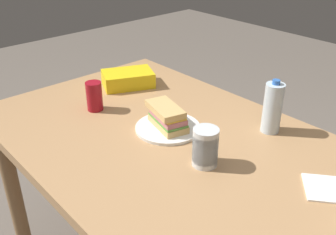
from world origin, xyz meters
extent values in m
cube|color=tan|center=(0.00, 0.00, 0.75)|extent=(1.58, 0.95, 0.04)
cylinder|color=#977049|center=(0.71, -0.40, 0.36)|extent=(0.07, 0.07, 0.73)
cylinder|color=#977049|center=(0.71, 0.40, 0.36)|extent=(0.07, 0.07, 0.73)
cylinder|color=white|center=(0.11, -0.04, 0.77)|extent=(0.25, 0.25, 0.01)
cube|color=#DBB26B|center=(0.11, -0.04, 0.79)|extent=(0.19, 0.13, 0.02)
cube|color=#599E3F|center=(0.11, -0.04, 0.81)|extent=(0.18, 0.12, 0.01)
cube|color=#C6727A|center=(0.11, -0.04, 0.82)|extent=(0.17, 0.12, 0.02)
cube|color=yellow|center=(0.11, -0.04, 0.83)|extent=(0.16, 0.11, 0.01)
cube|color=#DBB26B|center=(0.12, -0.04, 0.85)|extent=(0.19, 0.13, 0.02)
cylinder|color=maroon|center=(0.43, 0.08, 0.83)|extent=(0.07, 0.07, 0.12)
cube|color=yellow|center=(0.54, -0.18, 0.80)|extent=(0.23, 0.27, 0.07)
cylinder|color=silver|center=(-0.16, -0.32, 0.86)|extent=(0.07, 0.07, 0.19)
cylinder|color=blue|center=(-0.16, -0.32, 0.97)|extent=(0.03, 0.03, 0.02)
cylinder|color=silver|center=(-0.14, 0.02, 0.81)|extent=(0.08, 0.08, 0.09)
cylinder|color=silver|center=(-0.14, 0.02, 0.83)|extent=(0.08, 0.08, 0.09)
cylinder|color=silver|center=(-0.14, 0.02, 0.85)|extent=(0.08, 0.08, 0.09)
cube|color=white|center=(-0.48, -0.15, 0.77)|extent=(0.18, 0.18, 0.01)
camera|label=1|loc=(-0.85, 0.81, 1.50)|focal=41.44mm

